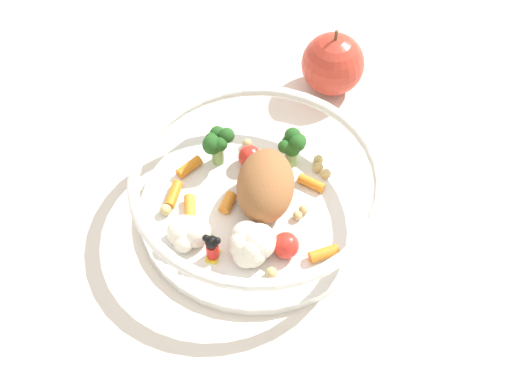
% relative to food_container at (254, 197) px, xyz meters
% --- Properties ---
extents(ground_plane, '(2.40, 2.40, 0.00)m').
position_rel_food_container_xyz_m(ground_plane, '(0.02, -0.00, -0.03)').
color(ground_plane, silver).
extents(food_container, '(0.26, 0.26, 0.07)m').
position_rel_food_container_xyz_m(food_container, '(0.00, 0.00, 0.00)').
color(food_container, white).
rests_on(food_container, ground_plane).
extents(loose_apple, '(0.07, 0.07, 0.09)m').
position_rel_food_container_xyz_m(loose_apple, '(0.20, -0.08, 0.00)').
color(loose_apple, '#BC3828').
rests_on(loose_apple, ground_plane).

